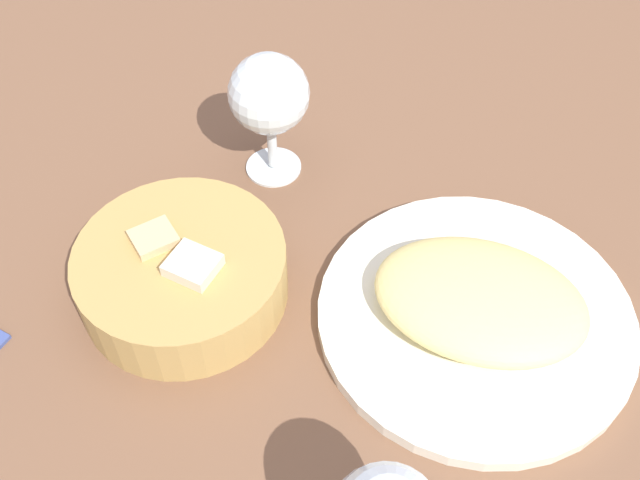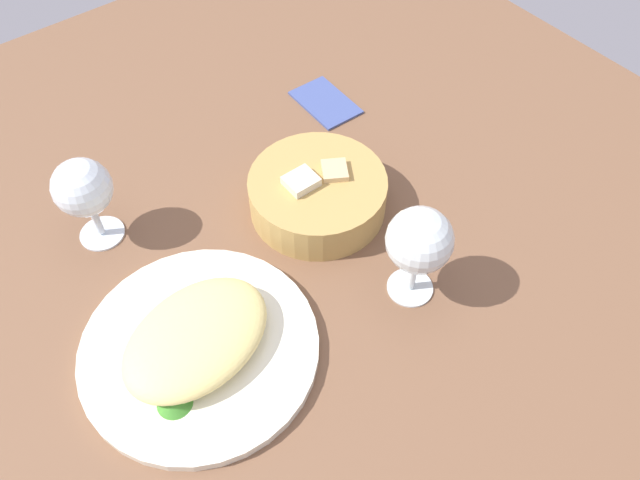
{
  "view_description": "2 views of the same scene",
  "coord_description": "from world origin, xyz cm",
  "views": [
    {
      "loc": [
        -19.77,
        36.06,
        55.63
      ],
      "look_at": [
        -0.48,
        -1.15,
        5.79
      ],
      "focal_mm": 41.98,
      "sensor_mm": 36.0,
      "label": 1
    },
    {
      "loc": [
        -25.21,
        -39.57,
        66.7
      ],
      "look_at": [
        4.57,
        -1.49,
        4.07
      ],
      "focal_mm": 35.4,
      "sensor_mm": 36.0,
      "label": 2
    }
  ],
  "objects": [
    {
      "name": "wine_glass_near",
      "position": [
        10.71,
        -12.06,
        9.49
      ],
      "size": [
        7.94,
        7.94,
        13.9
      ],
      "color": "silver",
      "rests_on": "ground_plane"
    },
    {
      "name": "bread_basket",
      "position": [
        9.78,
        5.73,
        2.85
      ],
      "size": [
        18.71,
        18.71,
        6.7
      ],
      "color": "tan",
      "rests_on": "ground_plane"
    },
    {
      "name": "omelette",
      "position": [
        -14.79,
        -3.41,
        3.35
      ],
      "size": [
        20.46,
        16.19,
        3.9
      ],
      "primitive_type": "ellipsoid",
      "rotation": [
        0.0,
        0.0,
        0.17
      ],
      "color": "#ECD57F",
      "rests_on": "plate"
    },
    {
      "name": "ground_plane",
      "position": [
        0.0,
        0.0,
        -1.0
      ],
      "size": [
        140.0,
        140.0,
        2.0
      ],
      "primitive_type": "cube",
      "color": "brown"
    },
    {
      "name": "plate",
      "position": [
        -14.79,
        -3.41,
        0.7
      ],
      "size": [
        27.96,
        27.96,
        1.4
      ],
      "primitive_type": "cylinder",
      "color": "white",
      "rests_on": "ground_plane"
    },
    {
      "name": "lettuce_garnish",
      "position": [
        -20.48,
        -7.81,
        2.3
      ],
      "size": [
        4.01,
        4.01,
        1.8
      ],
      "primitive_type": "cone",
      "color": "#3D872B",
      "rests_on": "plate"
    }
  ]
}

